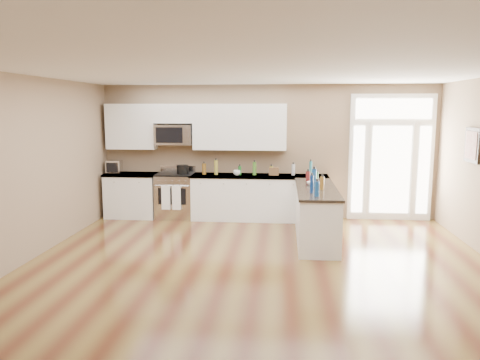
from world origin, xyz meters
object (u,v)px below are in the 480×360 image
object	(u,v)px
peninsula_cabinet	(316,216)
kitchen_range	(176,195)
stockpot	(183,169)
toaster_oven	(114,167)

from	to	relation	value
peninsula_cabinet	kitchen_range	xyz separation A→B (m)	(-2.85, 1.45, 0.04)
stockpot	toaster_oven	bearing A→B (deg)	177.49
peninsula_cabinet	toaster_oven	xyz separation A→B (m)	(-4.19, 1.51, 0.64)
kitchen_range	toaster_oven	distance (m)	1.47
kitchen_range	toaster_oven	bearing A→B (deg)	177.20
peninsula_cabinet	kitchen_range	bearing A→B (deg)	153.05
kitchen_range	toaster_oven	xyz separation A→B (m)	(-1.34, 0.07, 0.59)
kitchen_range	stockpot	xyz separation A→B (m)	(0.16, -0.00, 0.57)
peninsula_cabinet	stockpot	distance (m)	3.11
kitchen_range	stockpot	bearing A→B (deg)	-0.14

